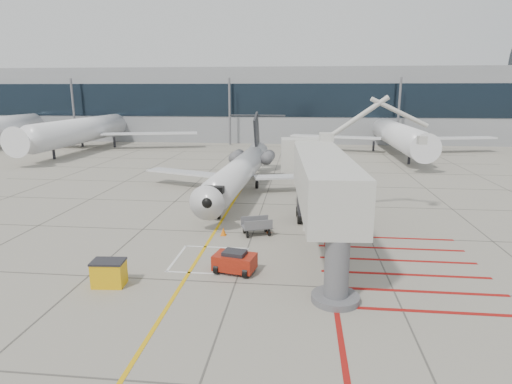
# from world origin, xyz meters

# --- Properties ---
(ground_plane) EXTENTS (260.00, 260.00, 0.00)m
(ground_plane) POSITION_xyz_m (0.00, 0.00, 0.00)
(ground_plane) COLOR gray
(ground_plane) RESTS_ON ground
(regional_jet) EXTENTS (22.76, 28.11, 7.11)m
(regional_jet) POSITION_xyz_m (-2.73, 13.51, 3.56)
(regional_jet) COLOR silver
(regional_jet) RESTS_ON ground_plane
(jet_bridge) EXTENTS (10.61, 20.35, 7.92)m
(jet_bridge) POSITION_xyz_m (4.59, 1.34, 3.96)
(jet_bridge) COLOR beige
(jet_bridge) RESTS_ON ground_plane
(pushback_tug) EXTENTS (2.46, 1.81, 1.30)m
(pushback_tug) POSITION_xyz_m (-0.25, -2.64, 0.65)
(pushback_tug) COLOR #9D1F0F
(pushback_tug) RESTS_ON ground_plane
(spill_bin) EXTENTS (1.65, 1.17, 1.37)m
(spill_bin) POSITION_xyz_m (-6.36, -4.96, 0.68)
(spill_bin) COLOR #DFA60C
(spill_bin) RESTS_ON ground_plane
(baggage_cart) EXTENTS (2.27, 1.84, 1.24)m
(baggage_cart) POSITION_xyz_m (0.28, 3.73, 0.62)
(baggage_cart) COLOR #5B5B61
(baggage_cart) RESTS_ON ground_plane
(ground_power_unit) EXTENTS (2.26, 1.33, 1.79)m
(ground_power_unit) POSITION_xyz_m (4.62, 5.48, 0.89)
(ground_power_unit) COLOR silver
(ground_power_unit) RESTS_ON ground_plane
(cone_nose) EXTENTS (0.41, 0.41, 0.57)m
(cone_nose) POSITION_xyz_m (-1.97, 3.33, 0.28)
(cone_nose) COLOR orange
(cone_nose) RESTS_ON ground_plane
(cone_side) EXTENTS (0.31, 0.31, 0.43)m
(cone_side) POSITION_xyz_m (1.11, 4.17, 0.22)
(cone_side) COLOR #DD420B
(cone_side) RESTS_ON ground_plane
(terminal_building) EXTENTS (180.00, 28.00, 14.00)m
(terminal_building) POSITION_xyz_m (10.00, 70.00, 7.00)
(terminal_building) COLOR gray
(terminal_building) RESTS_ON ground_plane
(terminal_glass_band) EXTENTS (180.00, 0.10, 6.00)m
(terminal_glass_band) POSITION_xyz_m (10.00, 55.95, 8.00)
(terminal_glass_band) COLOR black
(terminal_glass_band) RESTS_ON ground_plane
(bg_aircraft_b) EXTENTS (35.89, 39.88, 11.96)m
(bg_aircraft_b) POSITION_xyz_m (-32.65, 46.00, 5.98)
(bg_aircraft_b) COLOR silver
(bg_aircraft_b) RESTS_ON ground_plane
(bg_aircraft_c) EXTENTS (32.83, 36.48, 10.94)m
(bg_aircraft_c) POSITION_xyz_m (17.78, 46.00, 5.47)
(bg_aircraft_c) COLOR silver
(bg_aircraft_c) RESTS_ON ground_plane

